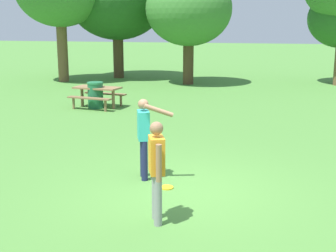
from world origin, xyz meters
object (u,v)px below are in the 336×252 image
person_catcher (157,165)px  frisbee (167,187)px  person_thrower (144,132)px  tree_far_right (189,9)px  trash_can_further_along (95,95)px  picnic_table_near (97,93)px

person_catcher → frisbee: person_catcher is taller
person_catcher → person_thrower: bearing=110.9°
tree_far_right → frisbee: bearing=-81.2°
trash_can_further_along → tree_far_right: 8.23m
person_thrower → picnic_table_near: (-3.83, 7.22, -0.40)m
tree_far_right → trash_can_further_along: bearing=-106.3°
person_catcher → tree_far_right: (-2.49, 16.37, 2.74)m
person_thrower → frisbee: 1.20m
picnic_table_near → tree_far_right: bearing=73.8°
person_thrower → trash_can_further_along: 8.11m
frisbee → picnic_table_near: picnic_table_near is taller
person_catcher → tree_far_right: 16.78m
picnic_table_near → person_thrower: bearing=-62.1°
frisbee → tree_far_right: tree_far_right is taller
frisbee → tree_far_right: (-2.30, 14.85, 3.67)m
tree_far_right → person_thrower: bearing=-83.1°
person_thrower → picnic_table_near: size_ratio=0.86×
frisbee → trash_can_further_along: 8.78m
frisbee → picnic_table_near: size_ratio=0.14×
person_catcher → picnic_table_near: bearing=116.5°
frisbee → picnic_table_near: bearing=119.8°
person_catcher → picnic_table_near: (-4.58, 9.20, -0.38)m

